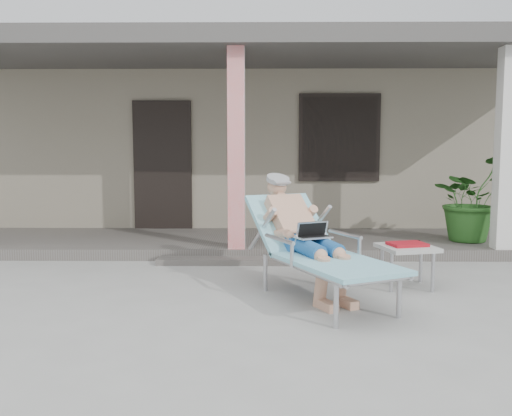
{
  "coord_description": "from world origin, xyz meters",
  "views": [
    {
      "loc": [
        0.33,
        -4.95,
        1.44
      ],
      "look_at": [
        0.27,
        0.6,
        0.85
      ],
      "focal_mm": 38.0,
      "sensor_mm": 36.0,
      "label": 1
    }
  ],
  "objects": [
    {
      "name": "ground",
      "position": [
        0.0,
        0.0,
        0.0
      ],
      "size": [
        60.0,
        60.0,
        0.0
      ],
      "primitive_type": "plane",
      "color": "#9E9E99",
      "rests_on": "ground"
    },
    {
      "name": "house",
      "position": [
        0.0,
        6.5,
        1.67
      ],
      "size": [
        10.4,
        5.4,
        3.3
      ],
      "color": "gray",
      "rests_on": "ground"
    },
    {
      "name": "porch_deck",
      "position": [
        0.0,
        3.0,
        0.07
      ],
      "size": [
        10.0,
        2.0,
        0.15
      ],
      "primitive_type": "cube",
      "color": "#605B56",
      "rests_on": "ground"
    },
    {
      "name": "porch_overhang",
      "position": [
        0.0,
        2.95,
        2.79
      ],
      "size": [
        10.0,
        2.3,
        2.85
      ],
      "color": "silver",
      "rests_on": "porch_deck"
    },
    {
      "name": "porch_step",
      "position": [
        0.0,
        1.85,
        0.04
      ],
      "size": [
        2.0,
        0.3,
        0.07
      ],
      "primitive_type": "cube",
      "color": "#605B56",
      "rests_on": "ground"
    },
    {
      "name": "lounger",
      "position": [
        0.81,
        0.34,
        0.79
      ],
      "size": [
        1.49,
        2.03,
        1.29
      ],
      "rotation": [
        0.0,
        0.0,
        0.45
      ],
      "color": "#B7B7BC",
      "rests_on": "ground"
    },
    {
      "name": "side_table",
      "position": [
        1.86,
        0.69,
        0.4
      ],
      "size": [
        0.63,
        0.63,
        0.48
      ],
      "rotation": [
        0.0,
        0.0,
        0.23
      ],
      "color": "#B2B2AD",
      "rests_on": "ground"
    },
    {
      "name": "potted_palm",
      "position": [
        3.31,
        2.77,
        0.75
      ],
      "size": [
        1.38,
        1.31,
        1.2
      ],
      "primitive_type": "imported",
      "rotation": [
        0.0,
        0.0,
        0.43
      ],
      "color": "#26591E",
      "rests_on": "porch_deck"
    }
  ]
}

